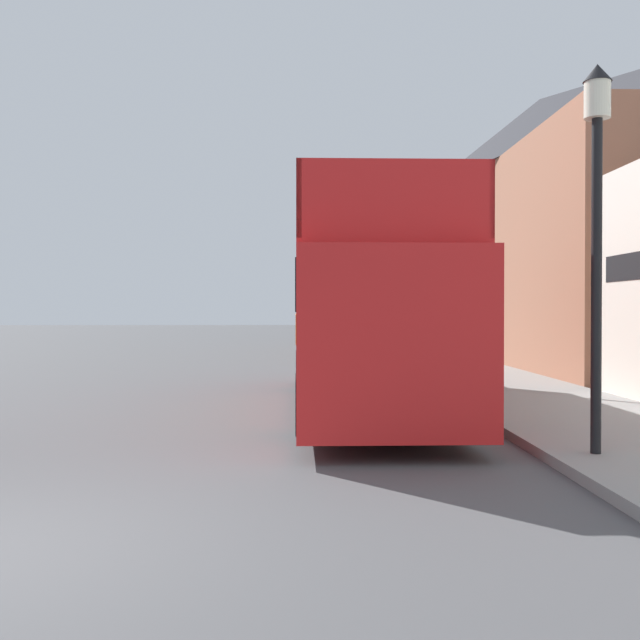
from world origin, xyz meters
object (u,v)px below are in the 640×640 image
Objects in this scene: parked_car_ahead_of_bus at (365,350)px; lamp_post_nearest at (597,186)px; tour_bus at (361,318)px; lamp_post_second at (447,256)px.

lamp_post_nearest is (1.68, -14.48, 2.78)m from parked_car_ahead_of_bus.
tour_bus reaches higher than parked_car_ahead_of_bus.
parked_car_ahead_of_bus is 0.89× the size of lamp_post_nearest.
lamp_post_second is at bearing 91.66° from lamp_post_nearest.
lamp_post_nearest is at bearing -83.28° from parked_car_ahead_of_bus.
parked_car_ahead_of_bus is 0.98× the size of lamp_post_second.
lamp_post_nearest reaches higher than parked_car_ahead_of_bus.
lamp_post_nearest is 1.09× the size of lamp_post_second.
parked_car_ahead_of_bus is 14.84m from lamp_post_nearest.
lamp_post_second is at bearing 51.80° from tour_bus.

